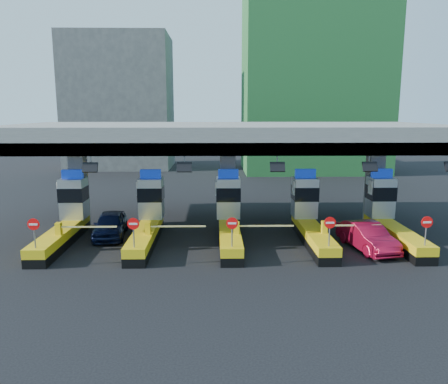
{
  "coord_description": "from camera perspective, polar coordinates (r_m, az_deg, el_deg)",
  "views": [
    {
      "loc": [
        -0.87,
        -26.07,
        7.86
      ],
      "look_at": [
        -0.31,
        0.0,
        3.0
      ],
      "focal_mm": 35.0,
      "sensor_mm": 36.0,
      "label": 1
    }
  ],
  "objects": [
    {
      "name": "toll_lane_far_left",
      "position": [
        28.63,
        -19.81,
        -3.13
      ],
      "size": [
        4.43,
        8.0,
        4.16
      ],
      "color": "black",
      "rests_on": "ground"
    },
    {
      "name": "toll_lane_left",
      "position": [
        27.44,
        -9.86,
        -3.23
      ],
      "size": [
        4.43,
        8.0,
        4.16
      ],
      "color": "black",
      "rests_on": "ground"
    },
    {
      "name": "toll_canopy",
      "position": [
        29.01,
        0.5,
        7.14
      ],
      "size": [
        28.0,
        12.09,
        7.0
      ],
      "color": "slate",
      "rests_on": "ground"
    },
    {
      "name": "bg_building_scaffold",
      "position": [
        59.8,
        11.68,
        16.23
      ],
      "size": [
        18.0,
        12.0,
        28.0
      ],
      "primitive_type": "cube",
      "color": "#1E5926",
      "rests_on": "ground"
    },
    {
      "name": "toll_lane_far_right",
      "position": [
        29.23,
        20.67,
        -2.92
      ],
      "size": [
        4.43,
        8.0,
        4.16
      ],
      "color": "black",
      "rests_on": "ground"
    },
    {
      "name": "ground",
      "position": [
        27.24,
        0.66,
        -6.22
      ],
      "size": [
        120.0,
        120.0,
        0.0
      ],
      "primitive_type": "plane",
      "color": "black",
      "rests_on": "ground"
    },
    {
      "name": "red_car",
      "position": [
        26.43,
        18.2,
        -5.54
      ],
      "size": [
        2.48,
        4.93,
        1.55
      ],
      "primitive_type": "imported",
      "rotation": [
        0.0,
        0.0,
        0.18
      ],
      "color": "maroon",
      "rests_on": "ground"
    },
    {
      "name": "toll_lane_right",
      "position": [
        27.76,
        11.04,
        -3.11
      ],
      "size": [
        4.43,
        8.0,
        4.16
      ],
      "color": "black",
      "rests_on": "ground"
    },
    {
      "name": "toll_lane_center",
      "position": [
        27.15,
        0.65,
        -3.22
      ],
      "size": [
        4.43,
        8.0,
        4.16
      ],
      "color": "black",
      "rests_on": "ground"
    },
    {
      "name": "bg_building_concrete",
      "position": [
        63.46,
        -13.43,
        11.3
      ],
      "size": [
        14.0,
        10.0,
        18.0
      ],
      "primitive_type": "cube",
      "color": "#4C4C49",
      "rests_on": "ground"
    },
    {
      "name": "van",
      "position": [
        28.56,
        -14.62,
        -4.13
      ],
      "size": [
        2.35,
        4.83,
        1.59
      ],
      "primitive_type": "imported",
      "rotation": [
        0.0,
        0.0,
        0.1
      ],
      "color": "black",
      "rests_on": "ground"
    }
  ]
}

